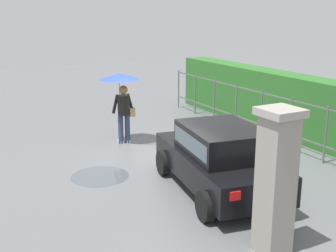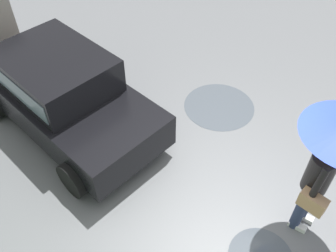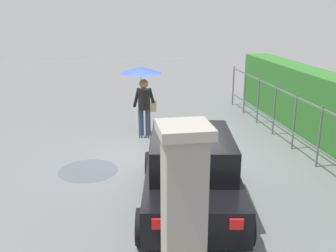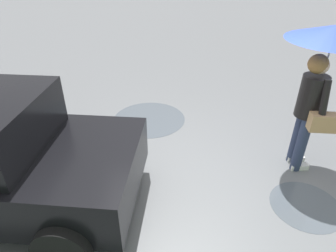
% 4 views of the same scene
% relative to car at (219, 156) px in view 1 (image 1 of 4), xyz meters
% --- Properties ---
extents(ground_plane, '(40.00, 40.00, 0.00)m').
position_rel_car_xyz_m(ground_plane, '(-2.57, 0.02, -0.80)').
color(ground_plane, slate).
extents(car, '(3.94, 2.36, 1.48)m').
position_rel_car_xyz_m(car, '(0.00, 0.00, 0.00)').
color(car, black).
rests_on(car, ground).
extents(pedestrian, '(1.16, 1.16, 2.06)m').
position_rel_car_xyz_m(pedestrian, '(-4.30, -0.44, 0.78)').
color(pedestrian, '#2D3856').
rests_on(pedestrian, ground).
extents(gate_pillar, '(0.60, 0.60, 2.42)m').
position_rel_car_xyz_m(gate_pillar, '(2.45, -0.66, 0.44)').
color(gate_pillar, gray).
rests_on(gate_pillar, ground).
extents(fence_section, '(9.98, 0.05, 1.50)m').
position_rel_car_xyz_m(fence_section, '(-2.64, 3.39, 0.02)').
color(fence_section, '#59605B').
rests_on(fence_section, ground).
extents(hedge_row, '(10.93, 0.90, 1.90)m').
position_rel_car_xyz_m(hedge_row, '(-2.64, 4.46, 0.15)').
color(hedge_row, '#2D6B28').
rests_on(hedge_row, ground).
extents(puddle_near, '(1.38, 1.38, 0.00)m').
position_rel_car_xyz_m(puddle_near, '(-2.07, -1.98, -0.80)').
color(puddle_near, '#4C545B').
rests_on(puddle_near, ground).
extents(puddle_far, '(0.90, 0.90, 0.00)m').
position_rel_car_xyz_m(puddle_far, '(-4.03, 0.42, -0.80)').
color(puddle_far, '#4C545B').
rests_on(puddle_far, ground).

